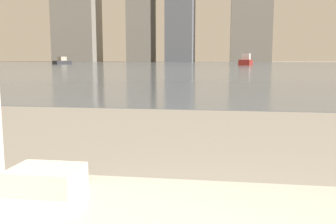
# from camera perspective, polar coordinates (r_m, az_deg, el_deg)

# --- Properties ---
(towel_stack) EXTENTS (0.23, 0.18, 0.08)m
(towel_stack) POSITION_cam_1_polar(r_m,az_deg,el_deg) (1.35, -18.10, -9.67)
(towel_stack) COLOR silver
(towel_stack) RESTS_ON bathtub
(harbor_water) EXTENTS (180.00, 110.00, 0.01)m
(harbor_water) POSITION_cam_1_polar(r_m,az_deg,el_deg) (62.39, 8.28, 7.11)
(harbor_water) COLOR slate
(harbor_water) RESTS_ON ground_plane
(harbor_boat_0) EXTENTS (2.56, 3.89, 1.38)m
(harbor_boat_0) POSITION_cam_1_polar(r_m,az_deg,el_deg) (72.40, -15.82, 7.41)
(harbor_boat_0) COLOR #2D2D33
(harbor_boat_0) RESTS_ON harbor_water
(harbor_boat_2) EXTENTS (2.56, 5.13, 1.84)m
(harbor_boat_2) POSITION_cam_1_polar(r_m,az_deg,el_deg) (61.55, 11.79, 7.62)
(harbor_boat_2) COLOR maroon
(harbor_boat_2) RESTS_ON harbor_water
(skyline_tower_2) EXTENTS (8.30, 11.80, 38.14)m
(skyline_tower_2) POSITION_cam_1_polar(r_m,az_deg,el_deg) (120.54, 1.94, 16.73)
(skyline_tower_2) COLOR slate
(skyline_tower_2) RESTS_ON ground_plane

